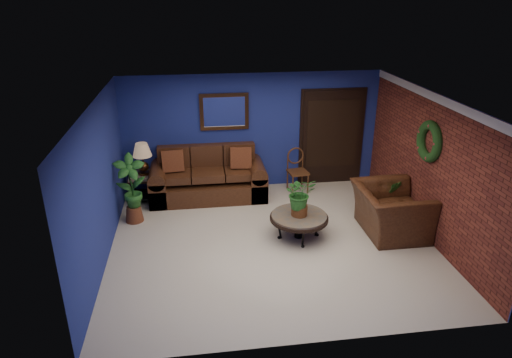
{
  "coord_description": "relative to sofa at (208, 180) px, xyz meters",
  "views": [
    {
      "loc": [
        -1.23,
        -6.82,
        4.09
      ],
      "look_at": [
        -0.2,
        0.55,
        0.97
      ],
      "focal_mm": 32.0,
      "sensor_mm": 36.0,
      "label": 1
    }
  ],
  "objects": [
    {
      "name": "wall_left",
      "position": [
        -1.74,
        -2.09,
        0.9
      ],
      "size": [
        0.04,
        5.0,
        2.5
      ],
      "primitive_type": "cube",
      "color": "navy",
      "rests_on": "ground"
    },
    {
      "name": "ceiling",
      "position": [
        1.01,
        -2.09,
        2.15
      ],
      "size": [
        5.5,
        5.0,
        0.02
      ],
      "primitive_type": "cube",
      "color": "silver",
      "rests_on": "wall_back"
    },
    {
      "name": "crown_molding",
      "position": [
        3.73,
        -2.09,
        2.08
      ],
      "size": [
        0.03,
        5.0,
        0.14
      ],
      "primitive_type": "cube",
      "color": "white",
      "rests_on": "wall_right_brick"
    },
    {
      "name": "closet_door",
      "position": [
        2.76,
        0.38,
        0.7
      ],
      "size": [
        1.44,
        0.06,
        2.18
      ],
      "primitive_type": "cube",
      "color": "black",
      "rests_on": "wall_back"
    },
    {
      "name": "tall_plant",
      "position": [
        -1.44,
        -0.96,
        0.35
      ],
      "size": [
        0.61,
        0.46,
        1.32
      ],
      "color": "brown",
      "rests_on": "ground"
    },
    {
      "name": "wreath",
      "position": [
        3.7,
        -2.04,
        1.35
      ],
      "size": [
        0.16,
        0.72,
        0.72
      ],
      "primitive_type": "torus",
      "rotation": [
        0.0,
        1.57,
        0.0
      ],
      "color": "black",
      "rests_on": "wall_right_brick"
    },
    {
      "name": "sofa",
      "position": [
        0.0,
        0.0,
        0.0
      ],
      "size": [
        2.39,
        1.03,
        1.07
      ],
      "color": "#4D2A16",
      "rests_on": "ground"
    },
    {
      "name": "side_chair",
      "position": [
        1.92,
        0.03,
        0.18
      ],
      "size": [
        0.45,
        0.45,
        0.95
      ],
      "rotation": [
        0.0,
        0.0,
        0.14
      ],
      "color": "#582A19",
      "rests_on": "ground"
    },
    {
      "name": "coffee_table",
      "position": [
        1.5,
        -2.0,
        0.03
      ],
      "size": [
        1.03,
        1.03,
        0.44
      ],
      "rotation": [
        0.0,
        0.0,
        0.06
      ],
      "color": "#4E4A44",
      "rests_on": "ground"
    },
    {
      "name": "end_table",
      "position": [
        -1.29,
        -0.04,
        0.09
      ],
      "size": [
        0.64,
        0.64,
        0.58
      ],
      "color": "#4E4A44",
      "rests_on": "ground"
    },
    {
      "name": "wall_right_brick",
      "position": [
        3.76,
        -2.09,
        0.9
      ],
      "size": [
        0.04,
        5.0,
        2.5
      ],
      "primitive_type": "cube",
      "color": "maroon",
      "rests_on": "ground"
    },
    {
      "name": "wall_mirror",
      "position": [
        0.41,
        0.37,
        1.37
      ],
      "size": [
        1.02,
        0.06,
        0.77
      ],
      "primitive_type": "cube",
      "color": "#412512",
      "rests_on": "wall_back"
    },
    {
      "name": "wall_back",
      "position": [
        1.01,
        0.41,
        0.9
      ],
      "size": [
        5.5,
        0.04,
        2.5
      ],
      "primitive_type": "cube",
      "color": "navy",
      "rests_on": "ground"
    },
    {
      "name": "table_lamp",
      "position": [
        -1.29,
        -0.04,
        0.64
      ],
      "size": [
        0.38,
        0.38,
        0.64
      ],
      "color": "#412512",
      "rests_on": "end_table"
    },
    {
      "name": "armchair",
      "position": [
        3.16,
        -2.03,
        0.07
      ],
      "size": [
        1.14,
        1.31,
        0.85
      ],
      "primitive_type": "imported",
      "rotation": [
        0.0,
        0.0,
        1.57
      ],
      "color": "#4D2A16",
      "rests_on": "ground"
    },
    {
      "name": "coffee_plant",
      "position": [
        1.5,
        -2.0,
        0.48
      ],
      "size": [
        0.55,
        0.49,
        0.71
      ],
      "color": "brown",
      "rests_on": "coffee_table"
    },
    {
      "name": "floor",
      "position": [
        1.01,
        -2.09,
        -0.35
      ],
      "size": [
        5.5,
        5.5,
        0.0
      ],
      "primitive_type": "plane",
      "color": "beige",
      "rests_on": "ground"
    },
    {
      "name": "floor_plant",
      "position": [
        3.36,
        -1.57,
        0.07
      ],
      "size": [
        0.42,
        0.36,
        0.82
      ],
      "color": "brown",
      "rests_on": "ground"
    }
  ]
}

